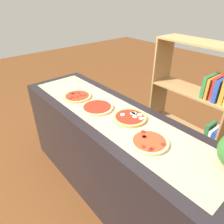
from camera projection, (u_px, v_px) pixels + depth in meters
ground_plane at (112, 187)px, 2.23m from camera, size 12.00×12.00×0.00m
counter at (112, 155)px, 1.99m from camera, size 2.18×0.66×0.94m
parchment_paper at (112, 114)px, 1.75m from camera, size 2.02×0.48×0.00m
pizza_pepperoni_0 at (77, 96)px, 2.02m from camera, size 0.28×0.28×0.02m
pizza_plain_1 at (97, 107)px, 1.82m from camera, size 0.28×0.28×0.02m
pizza_mozzarella_2 at (130, 118)px, 1.67m from camera, size 0.28×0.28×0.03m
pizza_pepperoni_3 at (149, 142)px, 1.40m from camera, size 0.27×0.27×0.03m
bookshelf at (196, 120)px, 2.15m from camera, size 0.84×0.31×1.46m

